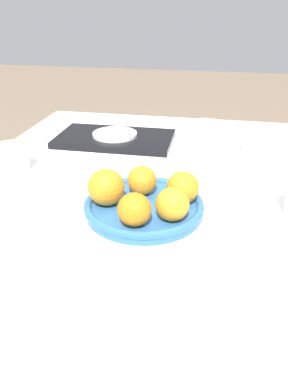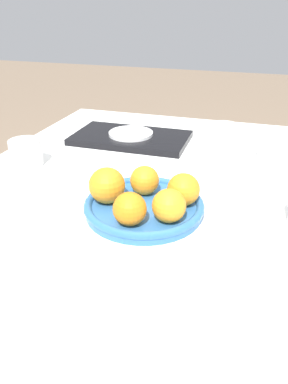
{
  "view_description": "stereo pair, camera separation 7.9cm",
  "coord_description": "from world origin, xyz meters",
  "px_view_note": "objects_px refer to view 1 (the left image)",
  "views": [
    {
      "loc": [
        0.08,
        -0.98,
        1.14
      ],
      "look_at": [
        -0.05,
        -0.28,
        0.78
      ],
      "focal_mm": 35.0,
      "sensor_mm": 36.0,
      "label": 1
    },
    {
      "loc": [
        0.16,
        -0.96,
        1.14
      ],
      "look_at": [
        -0.05,
        -0.28,
        0.78
      ],
      "focal_mm": 35.0,
      "sensor_mm": 36.0,
      "label": 2
    }
  ],
  "objects_px": {
    "orange_4": "(172,204)",
    "orange_1": "(134,210)",
    "serving_tray": "(115,139)",
    "cup_2": "(206,131)",
    "fruit_platter": "(144,206)",
    "orange_2": "(106,187)",
    "cup_1": "(12,158)",
    "orange_3": "(183,188)",
    "side_plate": "(115,134)",
    "orange_0": "(142,180)",
    "cup_3": "(258,145)"
  },
  "relations": [
    {
      "from": "orange_0",
      "to": "serving_tray",
      "type": "relative_size",
      "value": 0.18
    },
    {
      "from": "orange_0",
      "to": "orange_4",
      "type": "bearing_deg",
      "value": -50.56
    },
    {
      "from": "orange_2",
      "to": "cup_1",
      "type": "height_order",
      "value": "orange_2"
    },
    {
      "from": "fruit_platter",
      "to": "orange_2",
      "type": "bearing_deg",
      "value": -171.56
    },
    {
      "from": "orange_2",
      "to": "orange_3",
      "type": "relative_size",
      "value": 1.12
    },
    {
      "from": "fruit_platter",
      "to": "cup_1",
      "type": "height_order",
      "value": "cup_1"
    },
    {
      "from": "orange_0",
      "to": "orange_1",
      "type": "xyz_separation_m",
      "value": [
        0.01,
        -0.13,
        0.0
      ]
    },
    {
      "from": "orange_4",
      "to": "cup_1",
      "type": "distance_m",
      "value": 0.5
    },
    {
      "from": "orange_2",
      "to": "serving_tray",
      "type": "xyz_separation_m",
      "value": [
        -0.1,
        0.44,
        -0.05
      ]
    },
    {
      "from": "fruit_platter",
      "to": "serving_tray",
      "type": "xyz_separation_m",
      "value": [
        -0.18,
        0.43,
        -0.0
      ]
    },
    {
      "from": "orange_3",
      "to": "cup_1",
      "type": "relative_size",
      "value": 0.81
    },
    {
      "from": "orange_2",
      "to": "orange_4",
      "type": "distance_m",
      "value": 0.15
    },
    {
      "from": "orange_0",
      "to": "serving_tray",
      "type": "bearing_deg",
      "value": 113.52
    },
    {
      "from": "fruit_platter",
      "to": "orange_0",
      "type": "distance_m",
      "value": 0.06
    },
    {
      "from": "cup_1",
      "to": "serving_tray",
      "type": "bearing_deg",
      "value": 53.27
    },
    {
      "from": "orange_1",
      "to": "cup_2",
      "type": "height_order",
      "value": "orange_1"
    },
    {
      "from": "orange_3",
      "to": "cup_3",
      "type": "xyz_separation_m",
      "value": [
        0.19,
        0.36,
        -0.02
      ]
    },
    {
      "from": "orange_1",
      "to": "cup_1",
      "type": "distance_m",
      "value": 0.45
    },
    {
      "from": "cup_3",
      "to": "orange_1",
      "type": "bearing_deg",
      "value": -119.64
    },
    {
      "from": "orange_3",
      "to": "orange_2",
      "type": "bearing_deg",
      "value": -166.45
    },
    {
      "from": "side_plate",
      "to": "cup_2",
      "type": "bearing_deg",
      "value": 14.9
    },
    {
      "from": "serving_tray",
      "to": "orange_3",
      "type": "bearing_deg",
      "value": -57.28
    },
    {
      "from": "fruit_platter",
      "to": "orange_2",
      "type": "xyz_separation_m",
      "value": [
        -0.08,
        -0.01,
        0.04
      ]
    },
    {
      "from": "orange_1",
      "to": "orange_4",
      "type": "bearing_deg",
      "value": 25.81
    },
    {
      "from": "orange_4",
      "to": "cup_2",
      "type": "distance_m",
      "value": 0.56
    },
    {
      "from": "cup_3",
      "to": "orange_3",
      "type": "bearing_deg",
      "value": -117.13
    },
    {
      "from": "orange_3",
      "to": "cup_2",
      "type": "distance_m",
      "value": 0.48
    },
    {
      "from": "side_plate",
      "to": "cup_2",
      "type": "distance_m",
      "value": 0.3
    },
    {
      "from": "orange_3",
      "to": "orange_0",
      "type": "bearing_deg",
      "value": 166.1
    },
    {
      "from": "cup_2",
      "to": "orange_4",
      "type": "bearing_deg",
      "value": -94.55
    },
    {
      "from": "cup_1",
      "to": "cup_3",
      "type": "height_order",
      "value": "cup_1"
    },
    {
      "from": "orange_0",
      "to": "orange_1",
      "type": "bearing_deg",
      "value": -85.24
    },
    {
      "from": "cup_1",
      "to": "cup_2",
      "type": "height_order",
      "value": "cup_1"
    },
    {
      "from": "side_plate",
      "to": "fruit_platter",
      "type": "bearing_deg",
      "value": -67.31
    },
    {
      "from": "orange_1",
      "to": "serving_tray",
      "type": "xyz_separation_m",
      "value": [
        -0.18,
        0.51,
        -0.04
      ]
    },
    {
      "from": "orange_3",
      "to": "cup_2",
      "type": "height_order",
      "value": "orange_3"
    },
    {
      "from": "serving_tray",
      "to": "cup_2",
      "type": "distance_m",
      "value": 0.3
    },
    {
      "from": "orange_0",
      "to": "orange_1",
      "type": "height_order",
      "value": "orange_1"
    },
    {
      "from": "orange_2",
      "to": "serving_tray",
      "type": "distance_m",
      "value": 0.46
    },
    {
      "from": "fruit_platter",
      "to": "side_plate",
      "type": "bearing_deg",
      "value": 112.69
    },
    {
      "from": "serving_tray",
      "to": "orange_1",
      "type": "bearing_deg",
      "value": -71.0
    },
    {
      "from": "orange_4",
      "to": "cup_2",
      "type": "relative_size",
      "value": 0.78
    },
    {
      "from": "orange_3",
      "to": "cup_1",
      "type": "bearing_deg",
      "value": 165.24
    },
    {
      "from": "orange_3",
      "to": "orange_4",
      "type": "distance_m",
      "value": 0.08
    },
    {
      "from": "fruit_platter",
      "to": "serving_tray",
      "type": "distance_m",
      "value": 0.47
    },
    {
      "from": "orange_0",
      "to": "orange_2",
      "type": "height_order",
      "value": "orange_2"
    },
    {
      "from": "orange_3",
      "to": "serving_tray",
      "type": "distance_m",
      "value": 0.48
    },
    {
      "from": "cup_3",
      "to": "serving_tray",
      "type": "bearing_deg",
      "value": 174.61
    },
    {
      "from": "side_plate",
      "to": "cup_1",
      "type": "relative_size",
      "value": 1.66
    },
    {
      "from": "orange_4",
      "to": "orange_1",
      "type": "bearing_deg",
      "value": -154.19
    }
  ]
}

